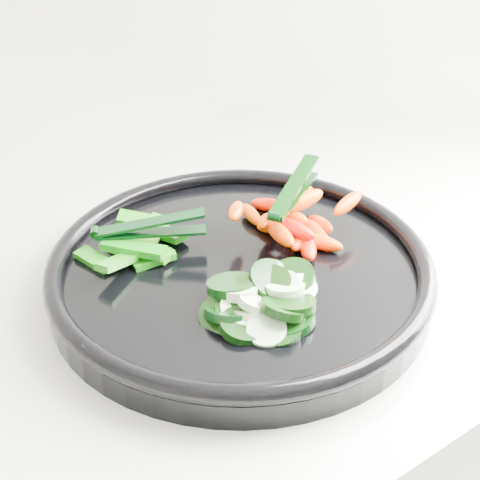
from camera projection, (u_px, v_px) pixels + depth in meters
veggie_tray at (240, 270)px, 0.65m from camera, size 0.44×0.44×0.04m
cucumber_pile at (260, 304)px, 0.59m from camera, size 0.13×0.12×0.04m
carrot_pile at (294, 220)px, 0.69m from camera, size 0.15×0.14×0.06m
pepper_pile at (139, 246)px, 0.67m from camera, size 0.11×0.10×0.03m
tong_carrot at (293, 192)px, 0.68m from camera, size 0.10×0.07×0.02m
tong_pepper at (147, 228)px, 0.66m from camera, size 0.11×0.07×0.02m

